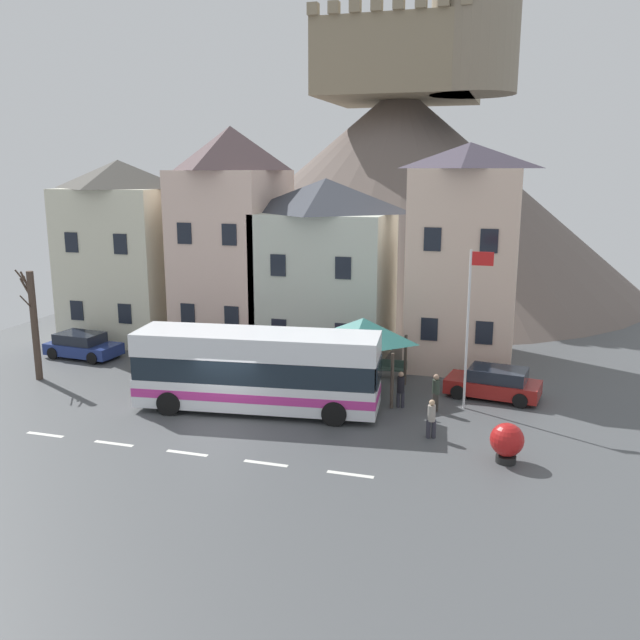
{
  "coord_description": "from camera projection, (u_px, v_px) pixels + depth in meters",
  "views": [
    {
      "loc": [
        11.0,
        -22.85,
        9.93
      ],
      "look_at": [
        2.59,
        5.26,
        3.34
      ],
      "focal_mm": 38.07,
      "sensor_mm": 36.0,
      "label": 1
    }
  ],
  "objects": [
    {
      "name": "townhouse_03",
      "position": [
        466.0,
        255.0,
        34.54
      ],
      "size": [
        5.14,
        6.6,
        11.18
      ],
      "color": "beige",
      "rests_on": "ground_plane"
    },
    {
      "name": "pedestrian_02",
      "position": [
        401.0,
        388.0,
        28.59
      ],
      "size": [
        0.34,
        0.31,
        1.58
      ],
      "color": "#2D2D38",
      "rests_on": "ground_plane"
    },
    {
      "name": "flagpole",
      "position": [
        470.0,
        318.0,
        27.84
      ],
      "size": [
        0.95,
        0.1,
        6.72
      ],
      "color": "silver",
      "rests_on": "ground_plane"
    },
    {
      "name": "pedestrian_01",
      "position": [
        436.0,
        391.0,
        28.07
      ],
      "size": [
        0.32,
        0.35,
        1.63
      ],
      "color": "#38332D",
      "rests_on": "ground_plane"
    },
    {
      "name": "hilltop_castle",
      "position": [
        399.0,
        183.0,
        55.74
      ],
      "size": [
        39.76,
        39.76,
        24.16
      ],
      "color": "#655953",
      "rests_on": "ground_plane"
    },
    {
      "name": "public_bench",
      "position": [
        391.0,
        368.0,
        32.75
      ],
      "size": [
        1.49,
        0.48,
        0.87
      ],
      "color": "#33473D",
      "rests_on": "ground_plane"
    },
    {
      "name": "parked_car_02",
      "position": [
        188.0,
        356.0,
        34.21
      ],
      "size": [
        4.4,
        2.27,
        1.35
      ],
      "rotation": [
        0.0,
        0.0,
        0.1
      ],
      "color": "slate",
      "rests_on": "ground_plane"
    },
    {
      "name": "ground_plane",
      "position": [
        218.0,
        428.0,
        26.61
      ],
      "size": [
        40.0,
        60.0,
        0.07
      ],
      "color": "#494B4E"
    },
    {
      "name": "parked_car_00",
      "position": [
        494.0,
        383.0,
        29.88
      ],
      "size": [
        4.24,
        2.42,
        1.36
      ],
      "rotation": [
        0.0,
        0.0,
        3.0
      ],
      "color": "maroon",
      "rests_on": "ground_plane"
    },
    {
      "name": "parked_car_01",
      "position": [
        83.0,
        345.0,
        36.28
      ],
      "size": [
        4.07,
        2.24,
        1.33
      ],
      "rotation": [
        0.0,
        0.0,
        -0.09
      ],
      "color": "navy",
      "rests_on": "ground_plane"
    },
    {
      "name": "harbour_buoy",
      "position": [
        507.0,
        441.0,
        23.24
      ],
      "size": [
        1.16,
        1.16,
        1.41
      ],
      "color": "black",
      "rests_on": "ground_plane"
    },
    {
      "name": "bus_shelter",
      "position": [
        363.0,
        330.0,
        30.07
      ],
      "size": [
        3.6,
        3.6,
        3.46
      ],
      "color": "#473D33",
      "rests_on": "ground_plane"
    },
    {
      "name": "bare_tree_00",
      "position": [
        34.0,
        323.0,
        32.05
      ],
      "size": [
        1.14,
        1.56,
        5.35
      ],
      "color": "#47382D",
      "rests_on": "ground_plane"
    },
    {
      "name": "townhouse_00",
      "position": [
        123.0,
        251.0,
        39.44
      ],
      "size": [
        6.14,
        5.21,
        10.39
      ],
      "color": "beige",
      "rests_on": "ground_plane"
    },
    {
      "name": "townhouse_01",
      "position": [
        233.0,
        238.0,
        38.05
      ],
      "size": [
        5.07,
        6.63,
        12.17
      ],
      "color": "beige",
      "rests_on": "ground_plane"
    },
    {
      "name": "townhouse_02",
      "position": [
        326.0,
        268.0,
        36.29
      ],
      "size": [
        6.76,
        5.56,
        9.42
      ],
      "color": "beige",
      "rests_on": "ground_plane"
    },
    {
      "name": "pedestrian_00",
      "position": [
        431.0,
        418.0,
        25.36
      ],
      "size": [
        0.36,
        0.3,
        1.51
      ],
      "color": "#2D2D38",
      "rests_on": "ground_plane"
    },
    {
      "name": "transit_bus",
      "position": [
        257.0,
        371.0,
        28.13
      ],
      "size": [
        10.36,
        3.75,
        3.35
      ],
      "rotation": [
        0.0,
        0.0,
        0.12
      ],
      "color": "white",
      "rests_on": "ground_plane"
    },
    {
      "name": "pedestrian_03",
      "position": [
        355.0,
        382.0,
        29.34
      ],
      "size": [
        0.34,
        0.32,
        1.56
      ],
      "color": "#2D2D38",
      "rests_on": "ground_plane"
    }
  ]
}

